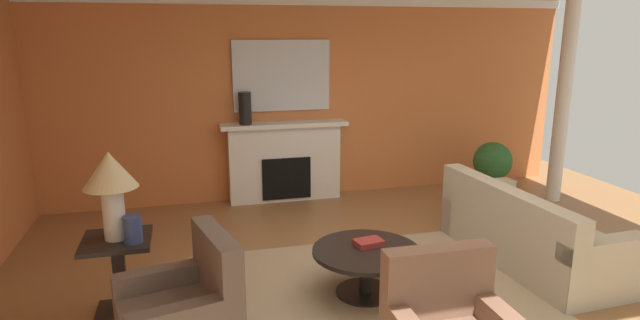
{
  "coord_description": "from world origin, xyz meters",
  "views": [
    {
      "loc": [
        -1.77,
        -4.51,
        2.39
      ],
      "look_at": [
        -0.33,
        1.02,
        1.0
      ],
      "focal_mm": 29.59,
      "sensor_mm": 36.0,
      "label": 1
    }
  ],
  "objects_px": {
    "sofa": "(527,235)",
    "table_lamp": "(110,179)",
    "fireplace": "(285,163)",
    "side_table": "(120,271)",
    "armchair_near_window": "(183,319)",
    "vase_mantel_left": "(245,108)",
    "potted_plant": "(492,165)",
    "vase_on_side_table": "(133,229)",
    "mantel_mirror": "(282,76)",
    "coffee_table": "(366,261)"
  },
  "relations": [
    {
      "from": "armchair_near_window",
      "to": "vase_mantel_left",
      "type": "height_order",
      "value": "vase_mantel_left"
    },
    {
      "from": "fireplace",
      "to": "vase_mantel_left",
      "type": "relative_size",
      "value": 4.02
    },
    {
      "from": "coffee_table",
      "to": "side_table",
      "type": "relative_size",
      "value": 1.43
    },
    {
      "from": "armchair_near_window",
      "to": "fireplace",
      "type": "bearing_deg",
      "value": 67.77
    },
    {
      "from": "mantel_mirror",
      "to": "armchair_near_window",
      "type": "height_order",
      "value": "mantel_mirror"
    },
    {
      "from": "table_lamp",
      "to": "side_table",
      "type": "bearing_deg",
      "value": -90.0
    },
    {
      "from": "fireplace",
      "to": "potted_plant",
      "type": "distance_m",
      "value": 3.04
    },
    {
      "from": "armchair_near_window",
      "to": "vase_mantel_left",
      "type": "bearing_deg",
      "value": 75.49
    },
    {
      "from": "coffee_table",
      "to": "potted_plant",
      "type": "bearing_deg",
      "value": 40.06
    },
    {
      "from": "sofa",
      "to": "armchair_near_window",
      "type": "relative_size",
      "value": 2.23
    },
    {
      "from": "fireplace",
      "to": "sofa",
      "type": "height_order",
      "value": "fireplace"
    },
    {
      "from": "vase_mantel_left",
      "to": "vase_on_side_table",
      "type": "bearing_deg",
      "value": -113.94
    },
    {
      "from": "sofa",
      "to": "mantel_mirror",
      "type": "bearing_deg",
      "value": 125.58
    },
    {
      "from": "coffee_table",
      "to": "vase_mantel_left",
      "type": "relative_size",
      "value": 2.23
    },
    {
      "from": "coffee_table",
      "to": "potted_plant",
      "type": "height_order",
      "value": "potted_plant"
    },
    {
      "from": "side_table",
      "to": "vase_mantel_left",
      "type": "relative_size",
      "value": 1.56
    },
    {
      "from": "sofa",
      "to": "table_lamp",
      "type": "distance_m",
      "value": 4.15
    },
    {
      "from": "vase_mantel_left",
      "to": "vase_on_side_table",
      "type": "relative_size",
      "value": 1.96
    },
    {
      "from": "armchair_near_window",
      "to": "coffee_table",
      "type": "xyz_separation_m",
      "value": [
        1.65,
        0.57,
        0.03
      ]
    },
    {
      "from": "vase_on_side_table",
      "to": "mantel_mirror",
      "type": "bearing_deg",
      "value": 59.07
    },
    {
      "from": "armchair_near_window",
      "to": "side_table",
      "type": "bearing_deg",
      "value": 123.97
    },
    {
      "from": "coffee_table",
      "to": "sofa",
      "type": "bearing_deg",
      "value": 7.43
    },
    {
      "from": "sofa",
      "to": "side_table",
      "type": "xyz_separation_m",
      "value": [
        -4.05,
        -0.05,
        0.1
      ]
    },
    {
      "from": "table_lamp",
      "to": "coffee_table",
      "type": "bearing_deg",
      "value": -5.14
    },
    {
      "from": "fireplace",
      "to": "armchair_near_window",
      "type": "xyz_separation_m",
      "value": [
        -1.47,
        -3.59,
        -0.24
      ]
    },
    {
      "from": "fireplace",
      "to": "armchair_near_window",
      "type": "distance_m",
      "value": 3.88
    },
    {
      "from": "fireplace",
      "to": "coffee_table",
      "type": "distance_m",
      "value": 3.02
    },
    {
      "from": "sofa",
      "to": "table_lamp",
      "type": "xyz_separation_m",
      "value": [
        -4.05,
        -0.05,
        0.93
      ]
    },
    {
      "from": "table_lamp",
      "to": "vase_mantel_left",
      "type": "distance_m",
      "value": 3.12
    },
    {
      "from": "fireplace",
      "to": "potted_plant",
      "type": "xyz_separation_m",
      "value": [
        2.96,
        -0.68,
        -0.05
      ]
    },
    {
      "from": "side_table",
      "to": "vase_mantel_left",
      "type": "distance_m",
      "value": 3.26
    },
    {
      "from": "coffee_table",
      "to": "vase_on_side_table",
      "type": "xyz_separation_m",
      "value": [
        -2.01,
        0.07,
        0.48
      ]
    },
    {
      "from": "side_table",
      "to": "potted_plant",
      "type": "xyz_separation_m",
      "value": [
        4.94,
        2.14,
        0.09
      ]
    },
    {
      "from": "fireplace",
      "to": "coffee_table",
      "type": "xyz_separation_m",
      "value": [
        0.18,
        -3.01,
        -0.21
      ]
    },
    {
      "from": "vase_mantel_left",
      "to": "potted_plant",
      "type": "distance_m",
      "value": 3.67
    },
    {
      "from": "mantel_mirror",
      "to": "table_lamp",
      "type": "distance_m",
      "value": 3.59
    },
    {
      "from": "sofa",
      "to": "vase_mantel_left",
      "type": "height_order",
      "value": "vase_mantel_left"
    },
    {
      "from": "potted_plant",
      "to": "coffee_table",
      "type": "bearing_deg",
      "value": -139.94
    },
    {
      "from": "fireplace",
      "to": "vase_on_side_table",
      "type": "relative_size",
      "value": 7.89
    },
    {
      "from": "fireplace",
      "to": "armchair_near_window",
      "type": "relative_size",
      "value": 1.87
    },
    {
      "from": "mantel_mirror",
      "to": "table_lamp",
      "type": "relative_size",
      "value": 1.84
    },
    {
      "from": "armchair_near_window",
      "to": "potted_plant",
      "type": "relative_size",
      "value": 1.16
    },
    {
      "from": "fireplace",
      "to": "side_table",
      "type": "bearing_deg",
      "value": -125.13
    },
    {
      "from": "fireplace",
      "to": "vase_on_side_table",
      "type": "height_order",
      "value": "fireplace"
    },
    {
      "from": "coffee_table",
      "to": "mantel_mirror",
      "type": "bearing_deg",
      "value": 93.31
    },
    {
      "from": "table_lamp",
      "to": "fireplace",
      "type": "bearing_deg",
      "value": 54.87
    },
    {
      "from": "armchair_near_window",
      "to": "table_lamp",
      "type": "relative_size",
      "value": 1.28
    },
    {
      "from": "fireplace",
      "to": "potted_plant",
      "type": "relative_size",
      "value": 2.16
    },
    {
      "from": "coffee_table",
      "to": "side_table",
      "type": "distance_m",
      "value": 2.17
    },
    {
      "from": "fireplace",
      "to": "side_table",
      "type": "height_order",
      "value": "fireplace"
    }
  ]
}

